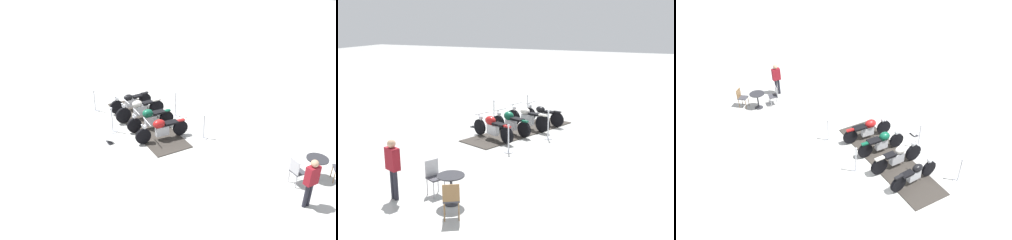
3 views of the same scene
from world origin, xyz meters
The scene contains 14 objects.
ground_plane centered at (0.00, 0.00, 0.00)m, with size 80.00×80.00×0.00m, color silver.
display_platform centered at (0.00, 0.00, 0.02)m, with size 5.29×1.53×0.03m, color #38332D.
motorcycle_black centered at (0.52, 1.45, 0.46)m, with size 2.04×0.91×0.93m.
motorcycle_cream centered at (0.15, 0.49, 0.50)m, with size 2.20×1.02×1.00m.
motorcycle_forest centered at (-0.21, -0.47, 0.51)m, with size 1.97×0.98×0.92m.
motorcycle_maroon centered at (-0.58, -1.43, 0.51)m, with size 2.08×1.12×0.93m.
stanchion_left_mid centered at (1.40, -0.53, 0.35)m, with size 0.36×0.36×1.15m.
stanchion_right_front centered at (-0.61, 2.63, 0.30)m, with size 0.36×0.36×1.04m.
stanchion_left_rear centered at (0.61, -2.63, 0.32)m, with size 0.33×0.33×1.03m.
stanchion_right_mid centered at (-1.40, 0.53, 0.34)m, with size 0.35×0.35×1.13m.
info_placard centered at (-2.08, -0.03, 0.08)m, with size 0.36×0.41×0.23m.
cafe_table centered at (0.84, -6.98, 0.59)m, with size 0.71×0.71×0.79m.
cafe_chair_near_table centered at (0.10, -6.62, 0.54)m, with size 0.54×0.54×0.95m.
bystander_person centered at (-0.69, -7.31, 0.98)m, with size 0.45×0.35×1.64m.
Camera 1 is at (-9.62, -9.52, 7.17)m, focal length 37.72 mm.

